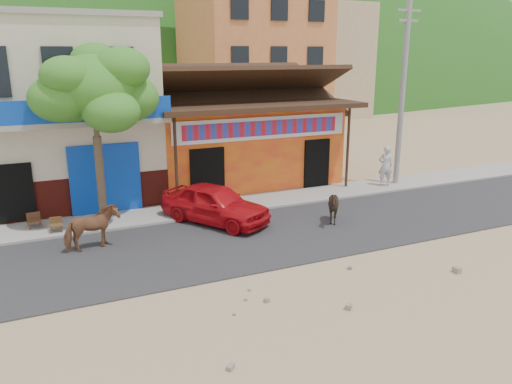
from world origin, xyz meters
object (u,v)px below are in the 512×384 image
(red_car, at_px, (215,204))
(cafe_chair_right, at_px, (33,215))
(pedestrian, at_px, (385,166))
(cow_dark, at_px, (334,207))
(cow_tan, at_px, (92,228))
(scooter, at_px, (183,201))
(cafe_chair_left, at_px, (56,219))
(utility_pole, at_px, (402,93))
(tree, at_px, (97,136))

(red_car, xyz_separation_m, cafe_chair_right, (-5.81, 1.76, -0.15))
(red_car, relative_size, pedestrian, 2.28)
(red_car, bearing_deg, cow_dark, -57.90)
(cow_dark, bearing_deg, cow_tan, -112.14)
(scooter, xyz_separation_m, cafe_chair_left, (-4.37, -0.25, -0.01))
(utility_pole, relative_size, scooter, 4.86)
(utility_pole, relative_size, cafe_chair_right, 8.74)
(utility_pole, height_order, cafe_chair_right, utility_pole)
(cow_tan, bearing_deg, utility_pole, -93.74)
(tree, xyz_separation_m, pedestrian, (12.04, 0.04, -2.12))
(utility_pole, bearing_deg, cafe_chair_right, 179.30)
(cow_dark, relative_size, cafe_chair_right, 1.33)
(scooter, distance_m, pedestrian, 9.24)
(tree, distance_m, pedestrian, 12.23)
(utility_pole, distance_m, cow_tan, 14.06)
(utility_pole, relative_size, cafe_chair_left, 9.49)
(cafe_chair_left, bearing_deg, scooter, 5.09)
(tree, xyz_separation_m, utility_pole, (12.80, 0.20, 1.00))
(cow_dark, bearing_deg, red_car, -131.06)
(cow_tan, distance_m, cow_dark, 7.99)
(scooter, bearing_deg, cow_tan, 149.32)
(cow_tan, relative_size, cow_dark, 1.31)
(tree, xyz_separation_m, cow_dark, (7.32, -3.17, -2.47))
(tree, distance_m, scooter, 3.81)
(utility_pole, height_order, scooter, utility_pole)
(cow_dark, height_order, red_car, red_car)
(cafe_chair_left, bearing_deg, pedestrian, 3.31)
(tree, bearing_deg, scooter, -1.41)
(cow_tan, distance_m, scooter, 4.06)
(tree, height_order, utility_pole, utility_pole)
(cafe_chair_left, relative_size, cafe_chair_right, 0.92)
(utility_pole, distance_m, cafe_chair_right, 15.42)
(scooter, relative_size, pedestrian, 0.93)
(cow_tan, height_order, cow_dark, cow_tan)
(red_car, height_order, scooter, red_car)
(utility_pole, distance_m, pedestrian, 3.21)
(utility_pole, xyz_separation_m, scooter, (-9.99, -0.27, -3.57))
(utility_pole, xyz_separation_m, red_car, (-9.20, -1.58, -3.40))
(cafe_chair_left, height_order, cafe_chair_right, cafe_chair_right)
(red_car, height_order, pedestrian, pedestrian)
(cow_tan, bearing_deg, scooter, -71.90)
(cow_dark, height_order, scooter, cow_dark)
(pedestrian, bearing_deg, cafe_chair_right, 20.09)
(red_car, distance_m, scooter, 1.54)
(tree, xyz_separation_m, cafe_chair_right, (-2.21, 0.38, -2.54))
(red_car, bearing_deg, scooter, 88.80)
(cow_dark, bearing_deg, scooter, -139.88)
(cow_tan, relative_size, red_car, 0.40)
(cow_tan, relative_size, scooter, 0.97)
(cafe_chair_right, bearing_deg, cow_tan, -63.04)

